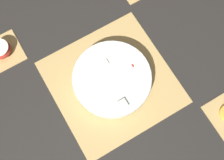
{
  "coord_description": "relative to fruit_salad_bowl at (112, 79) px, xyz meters",
  "views": [
    {
      "loc": [
        0.3,
        -0.18,
        1.12
      ],
      "look_at": [
        0.0,
        0.0,
        0.03
      ],
      "focal_mm": 50.0,
      "sensor_mm": 36.0,
      "label": 1
    }
  ],
  "objects": [
    {
      "name": "ground_plane",
      "position": [
        -0.0,
        0.0,
        -0.04
      ],
      "size": [
        6.0,
        6.0,
        0.0
      ],
      "primitive_type": "plane",
      "color": "black"
    },
    {
      "name": "bamboo_mat_center",
      "position": [
        -0.0,
        0.0,
        -0.04
      ],
      "size": [
        0.43,
        0.44,
        0.01
      ],
      "color": "tan",
      "rests_on": "ground_plane"
    },
    {
      "name": "coaster_mat_near_left",
      "position": [
        -0.32,
        -0.3,
        -0.04
      ],
      "size": [
        0.15,
        0.15,
        0.01
      ],
      "color": "tan",
      "rests_on": "ground_plane"
    },
    {
      "name": "fruit_salad_bowl",
      "position": [
        0.0,
        0.0,
        0.0
      ],
      "size": [
        0.29,
        0.29,
        0.07
      ],
      "color": "silver",
      "rests_on": "bamboo_mat_center"
    },
    {
      "name": "apple_half",
      "position": [
        -0.32,
        -0.3,
        -0.01
      ],
      "size": [
        0.08,
        0.08,
        0.04
      ],
      "color": "#B72D23",
      "rests_on": "coaster_mat_near_left"
    }
  ]
}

